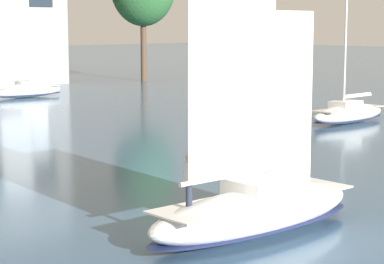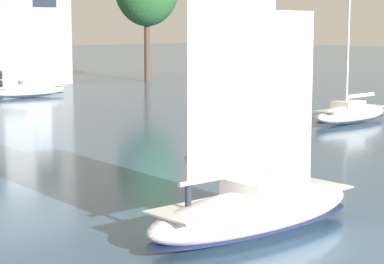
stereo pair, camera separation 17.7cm
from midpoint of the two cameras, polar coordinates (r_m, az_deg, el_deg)
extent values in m
plane|color=#385675|center=(25.24, 4.63, -7.73)|extent=(400.00, 400.00, 0.00)
cylinder|color=#4C3828|center=(93.85, -3.77, 6.65)|extent=(0.72, 0.72, 8.99)
ellipsoid|color=silver|center=(25.04, 4.65, -6.06)|extent=(9.04, 2.97, 1.52)
ellipsoid|color=#19234C|center=(25.15, 4.64, -6.98)|extent=(9.13, 3.00, 0.18)
cube|color=silver|center=(24.93, 4.66, -5.06)|extent=(7.95, 2.51, 0.06)
cube|color=silver|center=(25.18, 5.38, -4.14)|extent=(2.59, 1.88, 0.62)
cylinder|color=silver|center=(24.80, 5.97, 7.92)|extent=(0.18, 0.18, 11.15)
cylinder|color=silver|center=(23.84, 2.53, -3.39)|extent=(4.02, 0.37, 0.15)
cube|color=silver|center=(23.47, 2.89, 7.67)|extent=(3.69, 0.23, 9.14)
cube|color=silver|center=(25.74, 7.51, 2.30)|extent=(1.96, 0.13, 6.13)
cylinder|color=#232838|center=(23.24, -0.45, -4.86)|extent=(0.21, 0.21, 0.85)
cylinder|color=silver|center=(23.08, -0.45, -3.05)|extent=(0.36, 0.36, 0.65)
sphere|color=tan|center=(23.00, -0.45, -1.96)|extent=(0.24, 0.24, 0.24)
ellipsoid|color=white|center=(73.70, -12.68, 3.08)|extent=(7.78, 2.87, 1.29)
ellipsoid|color=#19234C|center=(73.73, -12.67, 2.80)|extent=(7.86, 2.90, 0.16)
cube|color=#BCB7A8|center=(73.67, -12.69, 3.38)|extent=(6.84, 2.44, 0.06)
cube|color=silver|center=(73.82, -12.43, 3.62)|extent=(2.27, 1.69, 0.53)
cylinder|color=silver|center=(73.72, -12.38, 7.12)|extent=(0.15, 0.15, 9.51)
cylinder|color=silver|center=(73.13, -13.48, 3.94)|extent=(3.42, 0.47, 0.13)
cube|color=white|center=(73.02, -13.48, 7.00)|extent=(3.14, 0.34, 7.80)
cube|color=white|center=(74.20, -11.68, 5.49)|extent=(1.67, 0.19, 5.23)
ellipsoid|color=white|center=(54.22, 11.74, 1.36)|extent=(7.71, 2.23, 1.31)
ellipsoid|color=#19234C|center=(54.26, 11.73, 0.98)|extent=(7.79, 2.25, 0.16)
cube|color=#BCB7A8|center=(54.17, 11.75, 1.77)|extent=(6.79, 1.88, 0.06)
cube|color=silver|center=(53.82, 11.53, 2.06)|extent=(2.17, 1.53, 0.54)
cylinder|color=silver|center=(53.36, 11.53, 6.89)|extent=(0.15, 0.15, 9.61)
cylinder|color=silver|center=(55.01, 12.43, 2.68)|extent=(3.46, 0.17, 0.13)
cylinder|color=white|center=(55.01, 12.43, 2.78)|extent=(3.12, 0.24, 0.21)
camera|label=1|loc=(0.09, -90.19, -0.03)|focal=70.00mm
camera|label=2|loc=(0.09, 89.81, 0.03)|focal=70.00mm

